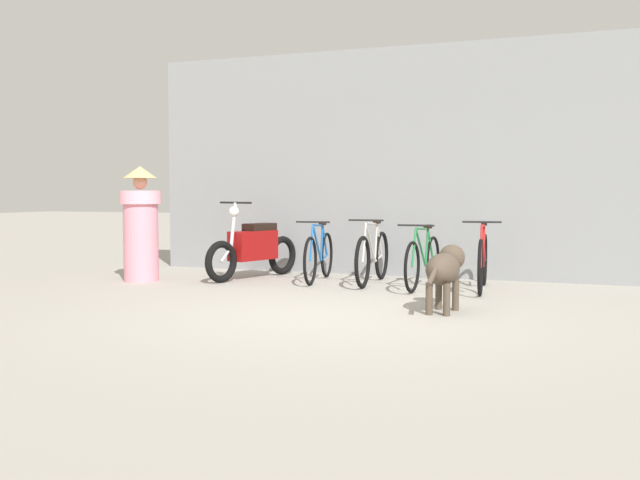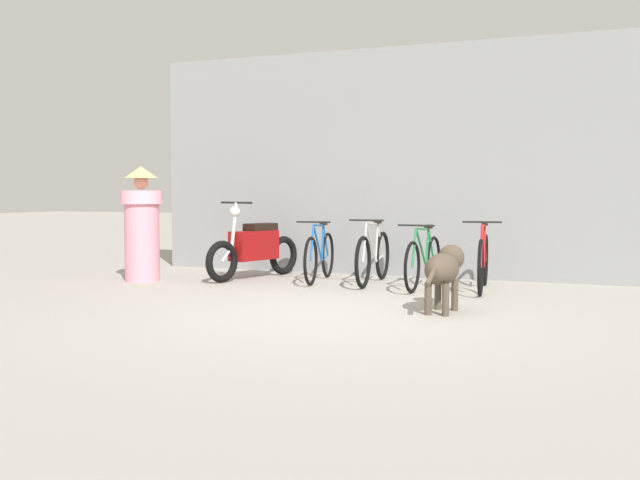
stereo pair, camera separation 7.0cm
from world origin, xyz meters
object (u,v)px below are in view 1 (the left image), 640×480
motorcycle (253,248)px  bicycle_3 (483,261)px  stray_dog (445,268)px  person_in_robes (141,223)px  bicycle_1 (373,257)px  bicycle_0 (319,256)px  bicycle_2 (423,261)px

motorcycle → bicycle_3: bearing=104.4°
stray_dog → person_in_robes: (-4.44, 1.05, 0.35)m
bicycle_1 → motorcycle: size_ratio=0.96×
bicycle_3 → person_in_robes: person_in_robes is taller
bicycle_3 → person_in_robes: 4.61m
motorcycle → person_in_robes: person_in_robes is taller
motorcycle → person_in_robes: 1.58m
bicycle_1 → stray_dog: 2.38m
bicycle_1 → motorcycle: 1.75m
bicycle_0 → bicycle_3: (2.24, -0.13, 0.02)m
bicycle_2 → bicycle_3: bicycle_3 is taller
bicycle_2 → bicycle_3: 0.74m
motorcycle → bicycle_2: bearing=102.6°
bicycle_2 → person_in_robes: size_ratio=1.06×
bicycle_2 → bicycle_3: size_ratio=0.96×
stray_dog → person_in_robes: 4.57m
bicycle_1 → bicycle_0: bearing=-93.0°
stray_dog → motorcycle: bearing=61.2°
motorcycle → stray_dog: bearing=75.0°
bicycle_2 → stray_dog: bearing=21.5°
bicycle_1 → stray_dog: bicycle_1 is taller
bicycle_1 → bicycle_3: 1.48m
bicycle_3 → person_in_robes: size_ratio=1.10×
bicycle_3 → motorcycle: motorcycle is taller
bicycle_3 → bicycle_2: bearing=-91.9°
motorcycle → person_in_robes: (-1.30, -0.83, 0.36)m
bicycle_1 → bicycle_3: (1.48, -0.14, 0.01)m
bicycle_0 → bicycle_2: bearing=74.6°
bicycle_1 → motorcycle: bearing=-91.9°
bicycle_1 → person_in_robes: bearing=-77.5°
bicycle_0 → stray_dog: (2.16, -1.92, 0.10)m
bicycle_0 → bicycle_2: size_ratio=0.96×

